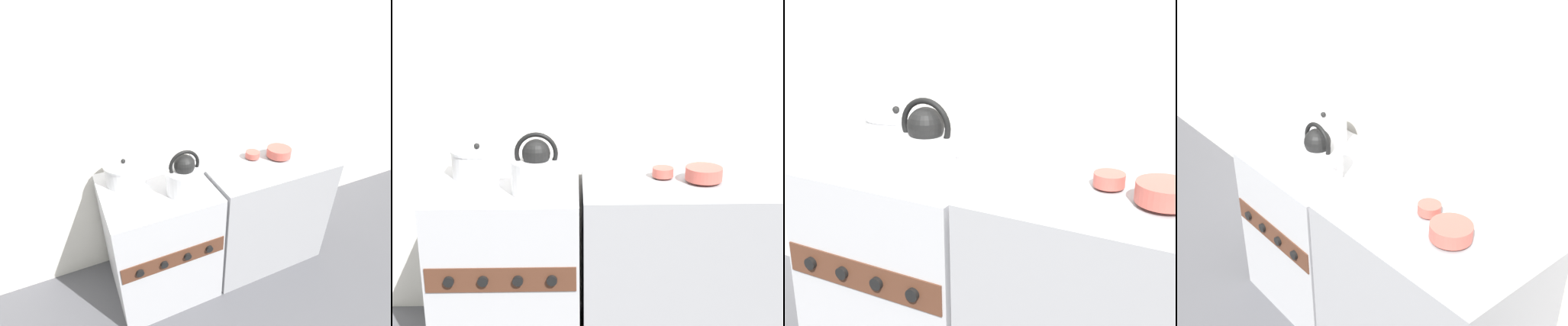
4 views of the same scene
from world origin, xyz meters
The scene contains 7 objects.
wall_back centered at (0.00, 0.68, 1.25)m, with size 7.00×0.06×2.50m.
stove centered at (0.00, 0.30, 0.41)m, with size 0.66×0.63×0.83m.
counter centered at (0.79, 0.29, 0.42)m, with size 0.88×0.58×0.84m.
kettle centered at (0.15, 0.19, 0.93)m, with size 0.27×0.22×0.27m.
cooking_pot centered at (-0.15, 0.44, 0.89)m, with size 0.25×0.25×0.16m.
enamel_bowl centered at (0.89, 0.28, 0.88)m, with size 0.17×0.17×0.07m.
small_ceramic_bowl centered at (0.72, 0.34, 0.87)m, with size 0.10×0.10×0.05m.
Camera 3 is at (1.09, -1.23, 1.46)m, focal length 50.00 mm.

